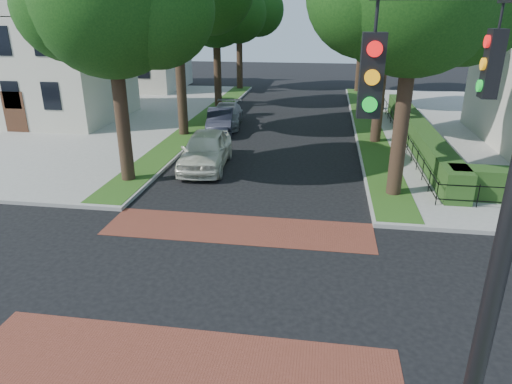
% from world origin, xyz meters
% --- Properties ---
extents(ground, '(120.00, 120.00, 0.00)m').
position_xyz_m(ground, '(0.00, 0.00, 0.00)').
color(ground, black).
rests_on(ground, ground).
extents(sidewalk_nw, '(30.00, 30.00, 0.15)m').
position_xyz_m(sidewalk_nw, '(-19.50, 19.00, 0.07)').
color(sidewalk_nw, gray).
rests_on(sidewalk_nw, ground).
extents(crosswalk_far, '(9.00, 2.20, 0.01)m').
position_xyz_m(crosswalk_far, '(0.00, 3.20, 0.01)').
color(crosswalk_far, brown).
rests_on(crosswalk_far, ground).
extents(crosswalk_near, '(9.00, 2.20, 0.01)m').
position_xyz_m(crosswalk_near, '(0.00, -3.20, 0.01)').
color(crosswalk_near, brown).
rests_on(crosswalk_near, ground).
extents(grass_strip_ne, '(1.60, 29.80, 0.02)m').
position_xyz_m(grass_strip_ne, '(5.40, 19.10, 0.16)').
color(grass_strip_ne, '#264E16').
rests_on(grass_strip_ne, sidewalk_ne).
extents(grass_strip_nw, '(1.60, 29.80, 0.02)m').
position_xyz_m(grass_strip_nw, '(-5.40, 19.10, 0.16)').
color(grass_strip_nw, '#264E16').
rests_on(grass_strip_nw, sidewalk_nw).
extents(tree_right_far, '(7.25, 6.23, 9.74)m').
position_xyz_m(tree_right_far, '(5.60, 24.22, 6.91)').
color(tree_right_far, black).
rests_on(tree_right_far, sidewalk_ne).
extents(tree_right_back, '(7.50, 6.45, 10.20)m').
position_xyz_m(tree_right_back, '(5.60, 33.23, 7.27)').
color(tree_right_back, black).
rests_on(tree_right_back, sidewalk_ne).
extents(tree_left_far, '(7.00, 6.02, 9.86)m').
position_xyz_m(tree_left_far, '(-5.40, 24.22, 7.12)').
color(tree_left_far, black).
rests_on(tree_left_far, sidewalk_nw).
extents(tree_left_back, '(7.75, 6.66, 10.44)m').
position_xyz_m(tree_left_back, '(-5.40, 33.24, 7.41)').
color(tree_left_back, black).
rests_on(tree_left_back, sidewalk_nw).
extents(hedge_main_road, '(1.00, 18.00, 1.20)m').
position_xyz_m(hedge_main_road, '(7.70, 15.00, 0.75)').
color(hedge_main_road, '#214718').
rests_on(hedge_main_road, sidewalk_ne).
extents(fence_main_road, '(0.06, 18.00, 0.90)m').
position_xyz_m(fence_main_road, '(6.90, 15.00, 0.60)').
color(fence_main_road, black).
rests_on(fence_main_road, sidewalk_ne).
extents(house_left_near, '(10.00, 9.00, 10.14)m').
position_xyz_m(house_left_near, '(-15.49, 17.99, 5.04)').
color(house_left_near, beige).
rests_on(house_left_near, sidewalk_nw).
extents(house_left_far, '(10.00, 9.00, 10.14)m').
position_xyz_m(house_left_far, '(-15.49, 31.99, 5.04)').
color(house_left_far, beige).
rests_on(house_left_far, sidewalk_nw).
extents(traffic_signal, '(2.17, 2.00, 8.00)m').
position_xyz_m(traffic_signal, '(4.89, -4.41, 4.71)').
color(traffic_signal, black).
rests_on(traffic_signal, sidewalk_se).
extents(parked_car_front, '(2.35, 5.15, 1.71)m').
position_xyz_m(parked_car_front, '(-2.74, 9.55, 0.86)').
color(parked_car_front, silver).
rests_on(parked_car_front, ground).
extents(parked_car_middle, '(2.16, 4.47, 1.41)m').
position_xyz_m(parked_car_middle, '(-3.60, 16.36, 0.71)').
color(parked_car_middle, black).
rests_on(parked_car_middle, ground).
extents(parked_car_rear, '(2.43, 4.94, 1.38)m').
position_xyz_m(parked_car_rear, '(-3.60, 18.08, 0.69)').
color(parked_car_rear, gray).
rests_on(parked_car_rear, ground).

